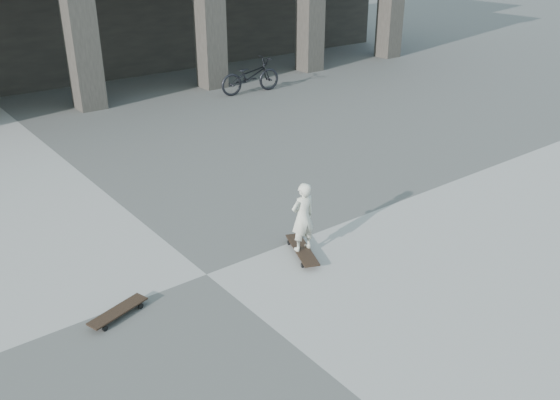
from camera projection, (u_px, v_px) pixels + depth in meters
ground at (206, 274)px, 7.70m from camera, size 90.00×90.00×0.00m
longboard at (302, 250)px, 8.14m from camera, size 0.54×0.93×0.09m
skateboard_spare at (118, 312)px, 6.84m from camera, size 0.78×0.40×0.09m
child at (303, 217)px, 7.92m from camera, size 0.37×0.25×0.98m
bicycle at (250, 76)px, 15.99m from camera, size 1.81×0.75×0.93m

